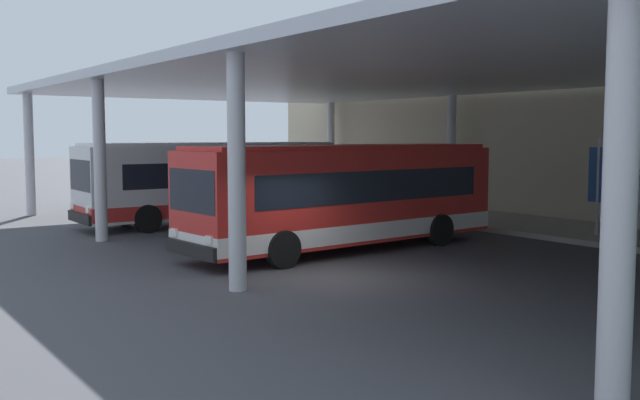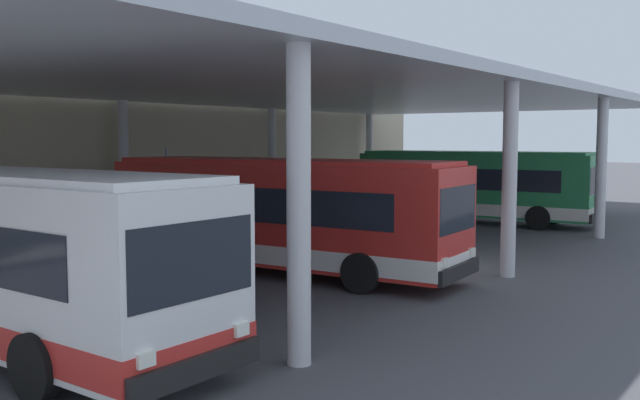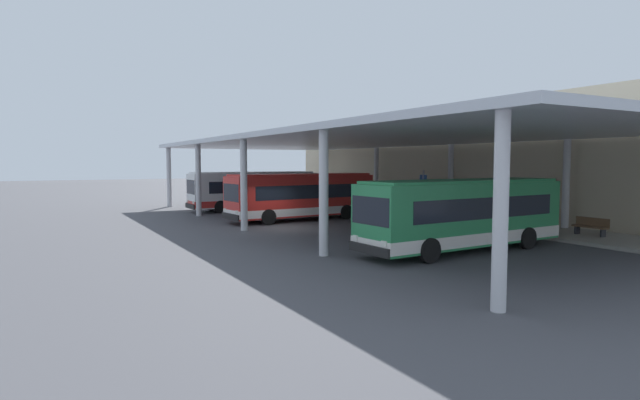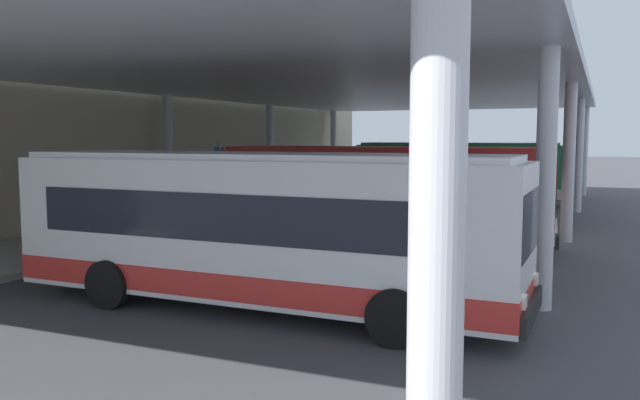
{
  "view_description": "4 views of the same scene",
  "coord_description": "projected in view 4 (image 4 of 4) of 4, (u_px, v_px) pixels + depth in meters",
  "views": [
    {
      "loc": [
        14.08,
        -10.15,
        3.46
      ],
      "look_at": [
        -4.79,
        3.12,
        1.39
      ],
      "focal_mm": 40.6,
      "sensor_mm": 36.0,
      "label": 1
    },
    {
      "loc": [
        -18.3,
        -9.5,
        3.72
      ],
      "look_at": [
        0.03,
        3.81,
        1.76
      ],
      "focal_mm": 39.7,
      "sensor_mm": 36.0,
      "label": 2
    },
    {
      "loc": [
        27.65,
        -13.06,
        3.91
      ],
      "look_at": [
        -1.49,
        3.38,
        1.46
      ],
      "focal_mm": 28.58,
      "sensor_mm": 36.0,
      "label": 3
    },
    {
      "loc": [
        -22.94,
        -3.54,
        3.5
      ],
      "look_at": [
        -3.08,
        5.1,
        1.38
      ],
      "focal_mm": 36.58,
      "sensor_mm": 36.0,
      "label": 4
    }
  ],
  "objects": [
    {
      "name": "station_building_facade",
      "position": [
        139.0,
        122.0,
        28.24
      ],
      "size": [
        48.0,
        1.6,
        8.2
      ],
      "primitive_type": "cube",
      "color": "#C1B293",
      "rests_on": "ground"
    },
    {
      "name": "bench_waiting",
      "position": [
        317.0,
        185.0,
        38.16
      ],
      "size": [
        1.8,
        0.45,
        0.92
      ],
      "color": "brown",
      "rests_on": "platform_kerb"
    },
    {
      "name": "banner_sign",
      "position": [
        220.0,
        173.0,
        26.81
      ],
      "size": [
        0.7,
        0.12,
        3.2
      ],
      "color": "#B2B2B7",
      "rests_on": "platform_kerb"
    },
    {
      "name": "bus_second_bay",
      "position": [
        383.0,
        194.0,
        20.81
      ],
      "size": [
        3.25,
        10.68,
        3.17
      ],
      "color": "red",
      "rests_on": "ground"
    },
    {
      "name": "bus_middle_bay",
      "position": [
        458.0,
        172.0,
        34.19
      ],
      "size": [
        3.09,
        10.64,
        3.17
      ],
      "color": "#28844C",
      "rests_on": "ground"
    },
    {
      "name": "ground_plane",
      "position": [
        489.0,
        237.0,
        22.69
      ],
      "size": [
        200.0,
        200.0,
        0.0
      ],
      "primitive_type": "plane",
      "color": "#47474C"
    },
    {
      "name": "trash_bin",
      "position": [
        294.0,
        190.0,
        34.45
      ],
      "size": [
        0.52,
        0.52,
        0.98
      ],
      "color": "#33383D",
      "rests_on": "platform_kerb"
    },
    {
      "name": "platform_kerb",
      "position": [
        204.0,
        218.0,
        27.34
      ],
      "size": [
        42.0,
        4.5,
        0.18
      ],
      "primitive_type": "cube",
      "color": "#A39E93",
      "rests_on": "ground"
    },
    {
      "name": "bus_nearest_bay",
      "position": [
        260.0,
        228.0,
        13.1
      ],
      "size": [
        2.77,
        10.55,
        3.17
      ],
      "color": "white",
      "rests_on": "ground"
    },
    {
      "name": "canopy_shelter",
      "position": [
        343.0,
        88.0,
        24.35
      ],
      "size": [
        40.0,
        17.0,
        5.55
      ],
      "color": "silver",
      "rests_on": "ground"
    }
  ]
}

